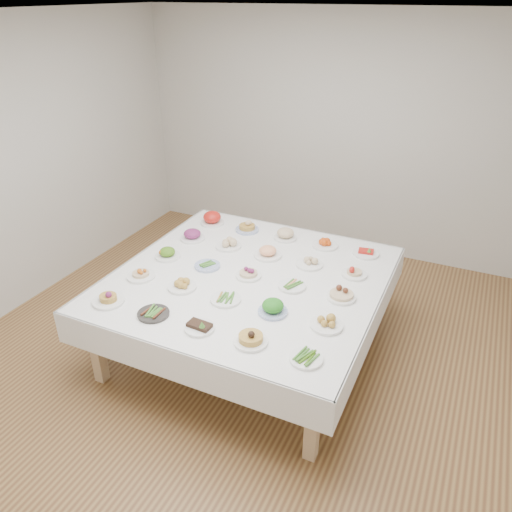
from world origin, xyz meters
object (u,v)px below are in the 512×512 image
at_px(dish_12, 248,271).
at_px(display_table, 249,283).
at_px(dish_24, 366,251).
at_px(dish_0, 108,297).

bearing_deg(dish_12, display_table, 70.45).
distance_m(display_table, dish_12, 0.12).
xyz_separation_m(display_table, dish_24, (0.82, 0.83, 0.11)).
bearing_deg(dish_12, dish_0, -134.90).
bearing_deg(dish_0, dish_12, 45.10).
distance_m(display_table, dish_24, 1.17).
height_order(dish_0, dish_12, dish_0).
distance_m(display_table, dish_0, 1.18).
bearing_deg(display_table, dish_0, -134.85).
distance_m(dish_0, dish_12, 1.17).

